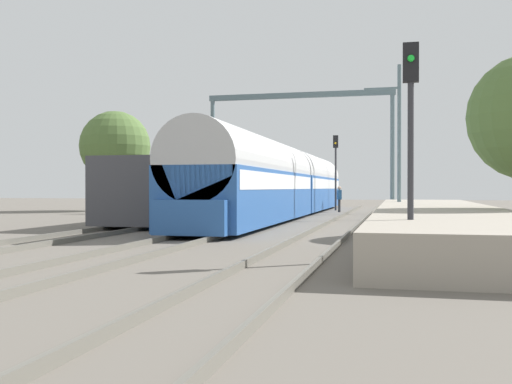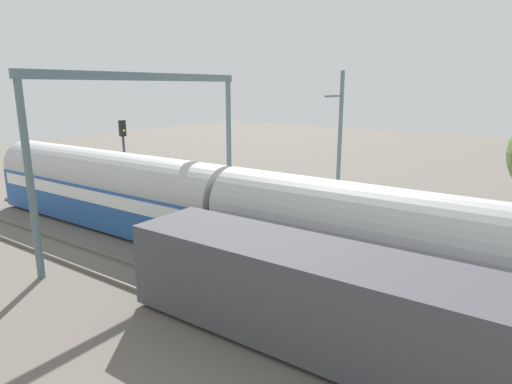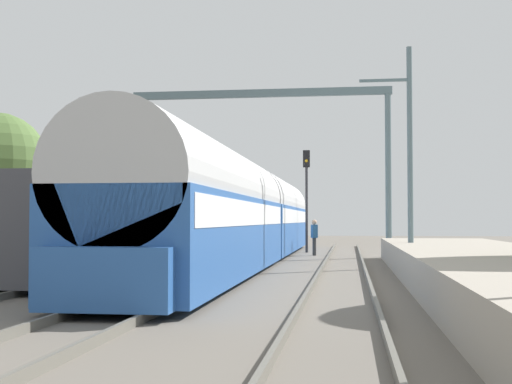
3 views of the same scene
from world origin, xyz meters
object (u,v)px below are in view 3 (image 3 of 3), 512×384
object	(u,v)px
passenger_train	(245,214)
freight_car	(90,228)
person_crossing	(314,234)
catenary_gantry	(260,137)
railway_signal_far	(307,187)

from	to	relation	value
passenger_train	freight_car	distance (m)	7.82
person_crossing	freight_car	bearing A→B (deg)	-45.92
passenger_train	person_crossing	size ratio (longest dim) A/B	18.99
passenger_train	person_crossing	bearing A→B (deg)	67.60
freight_car	catenary_gantry	distance (m)	12.73
freight_car	person_crossing	world-z (taller)	freight_car
catenary_gantry	freight_car	bearing A→B (deg)	-109.09
person_crossing	catenary_gantry	distance (m)	5.38
freight_car	railway_signal_far	xyz separation A→B (m)	(5.85, 15.81, 1.96)
passenger_train	railway_signal_far	size ratio (longest dim) A/B	6.08
railway_signal_far	freight_car	bearing A→B (deg)	-110.32
freight_car	railway_signal_far	size ratio (longest dim) A/B	2.41
passenger_train	person_crossing	world-z (taller)	passenger_train
person_crossing	railway_signal_far	xyz separation A→B (m)	(-0.55, 3.08, 2.40)
passenger_train	railway_signal_far	world-z (taller)	railway_signal_far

